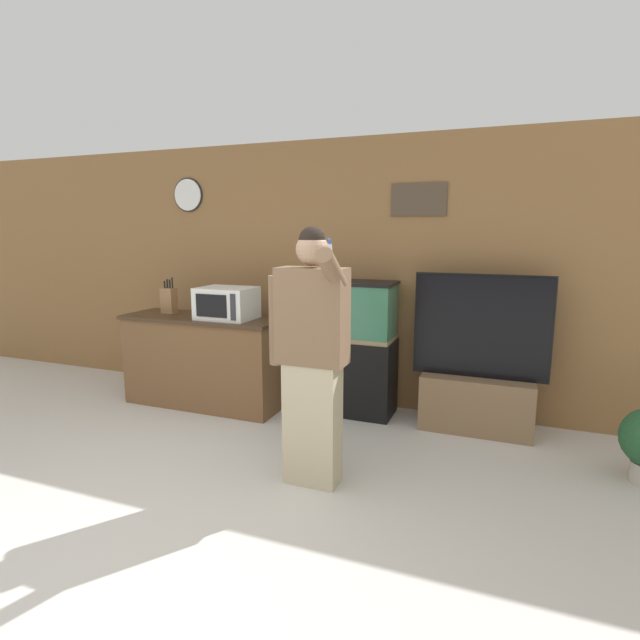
{
  "coord_description": "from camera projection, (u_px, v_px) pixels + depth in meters",
  "views": [
    {
      "loc": [
        1.89,
        -1.91,
        1.74
      ],
      "look_at": [
        0.51,
        1.62,
        1.05
      ],
      "focal_mm": 28.0,
      "sensor_mm": 36.0,
      "label": 1
    }
  ],
  "objects": [
    {
      "name": "ground_plane",
      "position": [
        126.0,
        551.0,
        2.74
      ],
      "size": [
        18.0,
        18.0,
        0.0
      ],
      "primitive_type": "plane",
      "color": "beige"
    },
    {
      "name": "wall_back_paneled",
      "position": [
        315.0,
        273.0,
        5.07
      ],
      "size": [
        10.0,
        0.08,
        2.6
      ],
      "color": "olive",
      "rests_on": "ground_plane"
    },
    {
      "name": "counter_island",
      "position": [
        204.0,
        361.0,
        4.97
      ],
      "size": [
        1.62,
        0.56,
        0.9
      ],
      "color": "brown",
      "rests_on": "ground_plane"
    },
    {
      "name": "microwave",
      "position": [
        227.0,
        303.0,
        4.74
      ],
      "size": [
        0.52,
        0.41,
        0.3
      ],
      "color": "white",
      "rests_on": "counter_island"
    },
    {
      "name": "knife_block",
      "position": [
        169.0,
        300.0,
        5.07
      ],
      "size": [
        0.14,
        0.11,
        0.36
      ],
      "color": "olive",
      "rests_on": "counter_island"
    },
    {
      "name": "aquarium_on_stand",
      "position": [
        351.0,
        348.0,
        4.73
      ],
      "size": [
        0.82,
        0.42,
        1.27
      ],
      "color": "black",
      "rests_on": "ground_plane"
    },
    {
      "name": "tv_on_stand",
      "position": [
        477.0,
        386.0,
        4.33
      ],
      "size": [
        1.14,
        0.4,
        1.37
      ],
      "color": "brown",
      "rests_on": "ground_plane"
    },
    {
      "name": "person_standing",
      "position": [
        311.0,
        354.0,
        3.34
      ],
      "size": [
        0.55,
        0.42,
        1.76
      ],
      "color": "#BCAD89",
      "rests_on": "ground_plane"
    }
  ]
}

